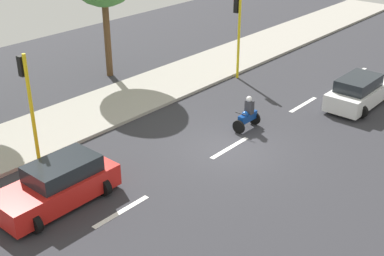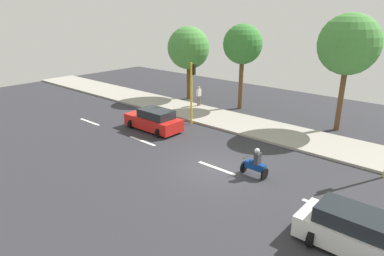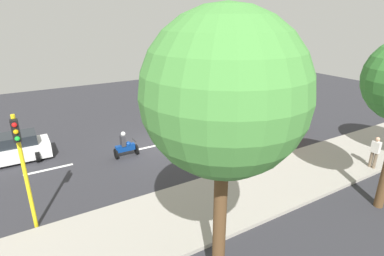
{
  "view_description": "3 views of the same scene",
  "coord_description": "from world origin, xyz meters",
  "px_view_note": "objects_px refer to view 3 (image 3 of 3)",
  "views": [
    {
      "loc": [
        -11.18,
        15.33,
        10.05
      ],
      "look_at": [
        0.31,
        2.03,
        1.56
      ],
      "focal_mm": 48.42,
      "sensor_mm": 36.0,
      "label": 1
    },
    {
      "loc": [
        -13.12,
        -9.76,
        7.93
      ],
      "look_at": [
        1.2,
        2.78,
        1.31
      ],
      "focal_mm": 31.65,
      "sensor_mm": 36.0,
      "label": 2
    },
    {
      "loc": [
        15.96,
        -6.72,
        7.56
      ],
      "look_at": [
        0.63,
        2.33,
        0.94
      ],
      "focal_mm": 28.41,
      "sensor_mm": 36.0,
      "label": 3
    }
  ],
  "objects_px": {
    "car_red": "(263,125)",
    "traffic_light_midblock": "(288,105)",
    "motorcycle": "(125,146)",
    "traffic_light_corner": "(22,159)",
    "pedestrian_near_signal": "(375,151)",
    "car_white": "(7,150)",
    "street_tree_center": "(224,95)"
  },
  "relations": [
    {
      "from": "car_white",
      "to": "traffic_light_midblock",
      "type": "xyz_separation_m",
      "value": [
        6.89,
        13.68,
        2.22
      ]
    },
    {
      "from": "car_white",
      "to": "traffic_light_midblock",
      "type": "bearing_deg",
      "value": 63.28
    },
    {
      "from": "car_white",
      "to": "street_tree_center",
      "type": "relative_size",
      "value": 0.56
    },
    {
      "from": "car_white",
      "to": "traffic_light_midblock",
      "type": "height_order",
      "value": "traffic_light_midblock"
    },
    {
      "from": "motorcycle",
      "to": "car_red",
      "type": "bearing_deg",
      "value": 80.87
    },
    {
      "from": "traffic_light_corner",
      "to": "street_tree_center",
      "type": "bearing_deg",
      "value": 37.85
    },
    {
      "from": "motorcycle",
      "to": "traffic_light_corner",
      "type": "distance_m",
      "value": 6.97
    },
    {
      "from": "car_red",
      "to": "traffic_light_corner",
      "type": "distance_m",
      "value": 14.45
    },
    {
      "from": "pedestrian_near_signal",
      "to": "traffic_light_midblock",
      "type": "bearing_deg",
      "value": -146.09
    },
    {
      "from": "car_red",
      "to": "traffic_light_corner",
      "type": "bearing_deg",
      "value": -78.5
    },
    {
      "from": "motorcycle",
      "to": "street_tree_center",
      "type": "distance_m",
      "value": 11.21
    },
    {
      "from": "pedestrian_near_signal",
      "to": "car_red",
      "type": "bearing_deg",
      "value": -167.52
    },
    {
      "from": "traffic_light_corner",
      "to": "pedestrian_near_signal",
      "type": "bearing_deg",
      "value": 76.41
    },
    {
      "from": "pedestrian_near_signal",
      "to": "traffic_light_midblock",
      "type": "xyz_separation_m",
      "value": [
        -3.74,
        -2.51,
        1.87
      ]
    },
    {
      "from": "motorcycle",
      "to": "traffic_light_corner",
      "type": "bearing_deg",
      "value": -49.26
    },
    {
      "from": "car_white",
      "to": "motorcycle",
      "type": "height_order",
      "value": "motorcycle"
    },
    {
      "from": "car_red",
      "to": "car_white",
      "type": "relative_size",
      "value": 0.97
    },
    {
      "from": "car_white",
      "to": "car_red",
      "type": "bearing_deg",
      "value": 74.66
    },
    {
      "from": "traffic_light_corner",
      "to": "motorcycle",
      "type": "bearing_deg",
      "value": 130.74
    },
    {
      "from": "motorcycle",
      "to": "traffic_light_midblock",
      "type": "height_order",
      "value": "traffic_light_midblock"
    },
    {
      "from": "street_tree_center",
      "to": "traffic_light_midblock",
      "type": "bearing_deg",
      "value": 123.26
    },
    {
      "from": "street_tree_center",
      "to": "car_red",
      "type": "bearing_deg",
      "value": 131.34
    },
    {
      "from": "pedestrian_near_signal",
      "to": "traffic_light_corner",
      "type": "distance_m",
      "value": 16.01
    },
    {
      "from": "pedestrian_near_signal",
      "to": "traffic_light_midblock",
      "type": "relative_size",
      "value": 0.38
    },
    {
      "from": "motorcycle",
      "to": "traffic_light_midblock",
      "type": "relative_size",
      "value": 0.34
    },
    {
      "from": "traffic_light_midblock",
      "to": "street_tree_center",
      "type": "relative_size",
      "value": 0.57
    },
    {
      "from": "pedestrian_near_signal",
      "to": "street_tree_center",
      "type": "bearing_deg",
      "value": -80.34
    },
    {
      "from": "pedestrian_near_signal",
      "to": "traffic_light_corner",
      "type": "height_order",
      "value": "traffic_light_corner"
    },
    {
      "from": "car_red",
      "to": "traffic_light_midblock",
      "type": "distance_m",
      "value": 3.76
    },
    {
      "from": "car_red",
      "to": "car_white",
      "type": "bearing_deg",
      "value": -105.34
    },
    {
      "from": "pedestrian_near_signal",
      "to": "car_white",
      "type": "bearing_deg",
      "value": -123.27
    },
    {
      "from": "motorcycle",
      "to": "traffic_light_midblock",
      "type": "bearing_deg",
      "value": 61.63
    }
  ]
}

